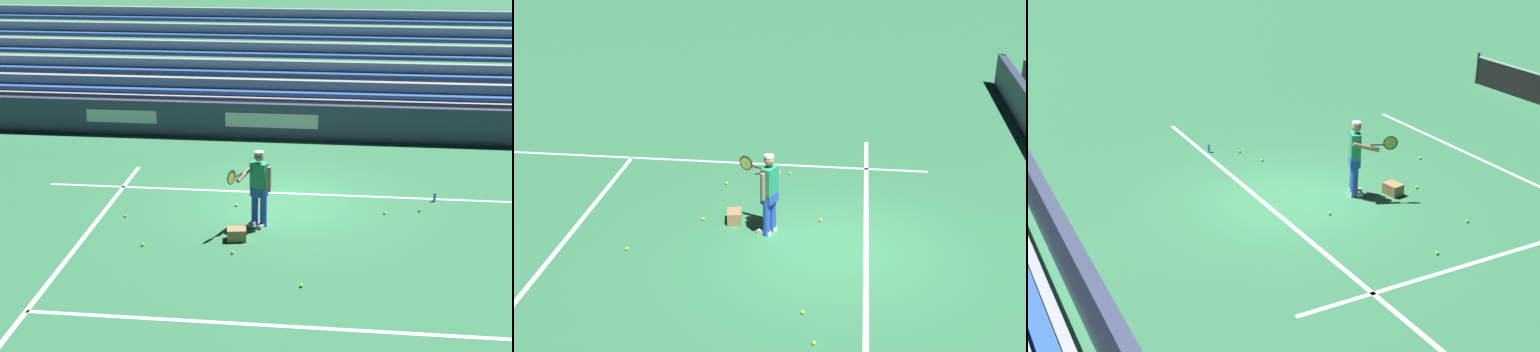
{
  "view_description": "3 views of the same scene",
  "coord_description": "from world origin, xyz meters",
  "views": [
    {
      "loc": [
        -0.99,
        15.75,
        6.47
      ],
      "look_at": [
        0.5,
        1.88,
        1.31
      ],
      "focal_mm": 50.0,
      "sensor_mm": 36.0,
      "label": 1
    },
    {
      "loc": [
        -12.33,
        -0.15,
        6.88
      ],
      "look_at": [
        -0.01,
        1.39,
        1.49
      ],
      "focal_mm": 50.0,
      "sensor_mm": 36.0,
      "label": 2
    },
    {
      "loc": [
        12.63,
        -6.72,
        6.53
      ],
      "look_at": [
        0.73,
        -0.43,
        0.92
      ],
      "focal_mm": 50.0,
      "sensor_mm": 36.0,
      "label": 3
    }
  ],
  "objects": [
    {
      "name": "tennis_ball_far_right",
      "position": [
        0.86,
        2.93,
        0.03
      ],
      "size": [
        0.07,
        0.07,
        0.07
      ],
      "primitive_type": "sphere",
      "color": "#CCE533",
      "rests_on": "ground"
    },
    {
      "name": "water_bottle",
      "position": [
        -3.55,
        -0.36,
        0.11
      ],
      "size": [
        0.07,
        0.07,
        0.22
      ],
      "primitive_type": "cylinder",
      "color": "#33B2E5",
      "rests_on": "ground"
    },
    {
      "name": "ground_plane",
      "position": [
        0.0,
        0.0,
        0.0
      ],
      "size": [
        160.0,
        160.0,
        0.0
      ],
      "primitive_type": "plane",
      "color": "#337A4C"
    },
    {
      "name": "tennis_ball_on_baseline",
      "position": [
        -2.32,
        0.55,
        0.03
      ],
      "size": [
        0.07,
        0.07,
        0.07
      ],
      "primitive_type": "sphere",
      "color": "#CCE533",
      "rests_on": "ground"
    },
    {
      "name": "tennis_ball_toward_net",
      "position": [
        -3.13,
        0.31,
        0.03
      ],
      "size": [
        0.07,
        0.07,
        0.07
      ],
      "primitive_type": "sphere",
      "color": "#CCE533",
      "rests_on": "ground"
    },
    {
      "name": "tennis_ball_by_box",
      "position": [
        2.76,
        2.77,
        0.03
      ],
      "size": [
        0.07,
        0.07,
        0.07
      ],
      "primitive_type": "sphere",
      "color": "#CCE533",
      "rests_on": "ground"
    },
    {
      "name": "court_baseline_white",
      "position": [
        0.0,
        -0.5,
        0.0
      ],
      "size": [
        12.0,
        0.1,
        0.01
      ],
      "primitive_type": "cube",
      "color": "white",
      "rests_on": "ground"
    },
    {
      "name": "back_wall_sponsor_board",
      "position": [
        0.01,
        -4.97,
        0.55
      ],
      "size": [
        24.19,
        0.25,
        1.1
      ],
      "color": "#384260",
      "rests_on": "ground"
    },
    {
      "name": "tennis_player",
      "position": [
        0.49,
        1.49,
        0.89
      ],
      "size": [
        0.87,
        0.9,
        1.71
      ],
      "color": "blue",
      "rests_on": "ground"
    },
    {
      "name": "tennis_ball_midcourt",
      "position": [
        -0.58,
        4.15,
        0.03
      ],
      "size": [
        0.07,
        0.07,
        0.07
      ],
      "primitive_type": "sphere",
      "color": "#CCE533",
      "rests_on": "ground"
    },
    {
      "name": "tennis_ball_stray_back",
      "position": [
        1.12,
        0.45,
        0.03
      ],
      "size": [
        0.07,
        0.07,
        0.07
      ],
      "primitive_type": "sphere",
      "color": "#CCE533",
      "rests_on": "ground"
    },
    {
      "name": "court_sideline_white",
      "position": [
        4.11,
        4.0,
        0.0
      ],
      "size": [
        0.1,
        12.0,
        0.01
      ],
      "primitive_type": "cube",
      "color": "white",
      "rests_on": "ground"
    },
    {
      "name": "court_service_line_white",
      "position": [
        0.0,
        5.5,
        0.0
      ],
      "size": [
        8.22,
        0.1,
        0.01
      ],
      "primitive_type": "cube",
      "color": "white",
      "rests_on": "ground"
    },
    {
      "name": "ball_box_cardboard",
      "position": [
        0.87,
        2.26,
        0.13
      ],
      "size": [
        0.44,
        0.36,
        0.26
      ],
      "primitive_type": "cube",
      "rotation": [
        0.0,
        0.0,
        0.16
      ],
      "color": "#A87F51",
      "rests_on": "ground"
    },
    {
      "name": "tennis_ball_near_player",
      "position": [
        3.54,
        1.35,
        0.03
      ],
      "size": [
        0.07,
        0.07,
        0.07
      ],
      "primitive_type": "sphere",
      "color": "#CCE533",
      "rests_on": "ground"
    },
    {
      "name": "bleacher_stand",
      "position": [
        0.0,
        -7.6,
        0.79
      ],
      "size": [
        22.98,
        4.0,
        3.85
      ],
      "color": "#9EA3A8",
      "rests_on": "ground"
    }
  ]
}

